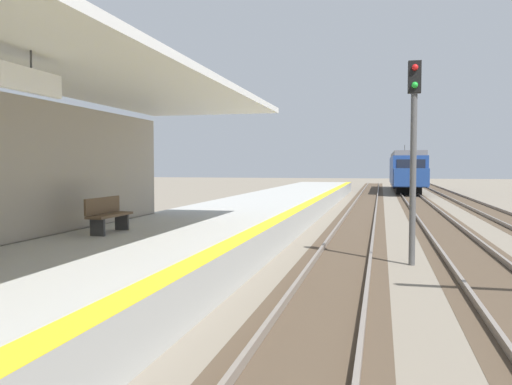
% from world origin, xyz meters
% --- Properties ---
extents(station_platform, '(5.00, 80.00, 0.91)m').
position_xyz_m(station_platform, '(-2.50, 16.00, 0.45)').
color(station_platform, '#A8A8A3').
rests_on(station_platform, ground).
extents(track_pair_nearest_platform, '(2.34, 120.00, 0.16)m').
position_xyz_m(track_pair_nearest_platform, '(1.90, 20.00, 0.05)').
color(track_pair_nearest_platform, '#4C3D2D').
rests_on(track_pair_nearest_platform, ground).
extents(track_pair_middle, '(2.34, 120.00, 0.16)m').
position_xyz_m(track_pair_middle, '(5.30, 20.00, 0.05)').
color(track_pair_middle, '#4C3D2D').
rests_on(track_pair_middle, ground).
extents(approaching_train, '(2.93, 19.60, 4.76)m').
position_xyz_m(approaching_train, '(5.30, 57.38, 2.18)').
color(approaching_train, navy).
rests_on(approaching_train, ground).
extents(rail_signal_post, '(0.32, 0.34, 5.20)m').
position_xyz_m(rail_signal_post, '(3.66, 16.93, 3.19)').
color(rail_signal_post, '#4C4C4C').
rests_on(rail_signal_post, ground).
extents(platform_bench, '(0.45, 1.60, 0.88)m').
position_xyz_m(platform_bench, '(-3.70, 14.68, 1.37)').
color(platform_bench, brown).
rests_on(platform_bench, station_platform).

